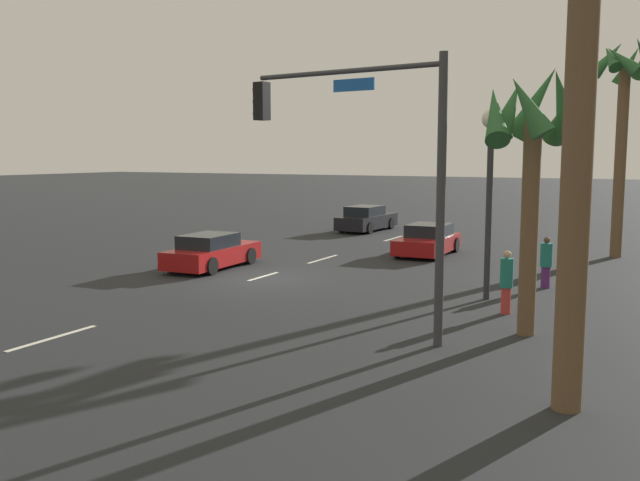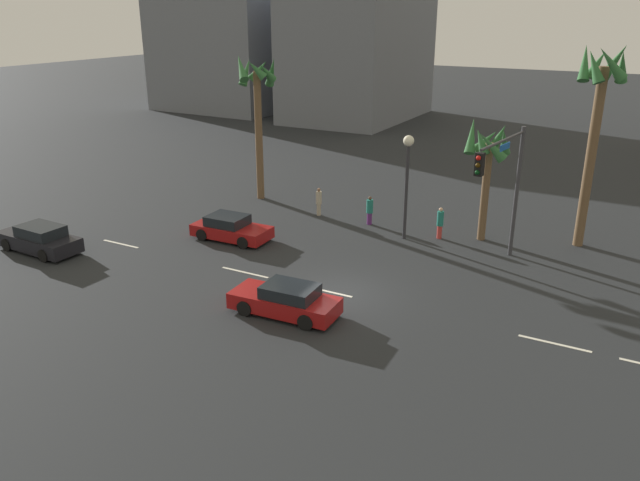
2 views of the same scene
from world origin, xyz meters
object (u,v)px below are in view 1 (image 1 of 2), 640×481
car_0 (366,219)px  palm_tree_0 (624,97)px  streetlamp (490,165)px  palm_tree_1 (531,135)px  pedestrian_2 (564,249)px  car_1 (428,241)px  car_2 (212,252)px  pedestrian_1 (546,261)px  traffic_signal (371,149)px  pedestrian_0 (506,281)px

car_0 → palm_tree_0: (4.46, 13.21, 5.90)m
streetlamp → palm_tree_1: palm_tree_1 is taller
pedestrian_2 → palm_tree_0: 7.69m
car_1 → palm_tree_1: size_ratio=0.66×
car_2 → palm_tree_0: bearing=127.1°
palm_tree_0 → palm_tree_1: size_ratio=1.41×
car_2 → car_1: bearing=139.7°
car_0 → car_1: 9.52m
pedestrian_1 → palm_tree_1: size_ratio=0.26×
palm_tree_0 → streetlamp: bearing=-13.9°
car_1 → palm_tree_0: size_ratio=0.47×
streetlamp → palm_tree_1: bearing=26.4°
traffic_signal → palm_tree_0: (-16.17, 4.17, 2.20)m
car_2 → pedestrian_2: size_ratio=2.69×
pedestrian_2 → palm_tree_1: size_ratio=0.26×
car_1 → palm_tree_1: palm_tree_1 is taller
streetlamp → pedestrian_2: bearing=167.4°
pedestrian_0 → car_2: bearing=-102.5°
car_2 → traffic_signal: bearing=55.7°
palm_tree_1 → car_0: bearing=-147.0°
car_2 → pedestrian_0: 11.72m
palm_tree_0 → car_0: bearing=-108.7°
car_0 → traffic_signal: (20.63, 9.05, 3.70)m
pedestrian_0 → pedestrian_2: (-7.52, 0.40, -0.03)m
palm_tree_0 → pedestrian_2: bearing=-15.3°
streetlamp → pedestrian_1: streetlamp is taller
car_1 → pedestrian_1: pedestrian_1 is taller
pedestrian_2 → pedestrian_0: bearing=-3.1°
streetlamp → palm_tree_1: size_ratio=0.86×
traffic_signal → car_1: bearing=-167.2°
car_1 → palm_tree_0: 9.76m
streetlamp → palm_tree_0: palm_tree_0 is taller
palm_tree_1 → car_1: bearing=-151.6°
palm_tree_0 → car_1: bearing=-68.1°
streetlamp → pedestrian_0: 3.56m
car_0 → car_2: bearing=-0.0°
traffic_signal → pedestrian_2: size_ratio=3.85×
car_2 → pedestrian_2: bearing=112.8°
car_1 → palm_tree_0: (-2.89, 7.18, 5.94)m
car_0 → palm_tree_1: size_ratio=0.73×
pedestrian_0 → palm_tree_1: size_ratio=0.27×
pedestrian_1 → pedestrian_2: bearing=178.6°
palm_tree_1 → pedestrian_2: bearing=-177.3°
car_0 → pedestrian_1: pedestrian_1 is taller
traffic_signal → palm_tree_1: (-1.69, 3.25, 0.32)m
car_1 → pedestrian_2: pedestrian_2 is taller
car_1 → car_2: (7.11, -6.04, 0.01)m
car_2 → pedestrian_0: (2.54, 11.44, 0.29)m
pedestrian_0 → palm_tree_0: size_ratio=0.19×
streetlamp → palm_tree_0: 11.53m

